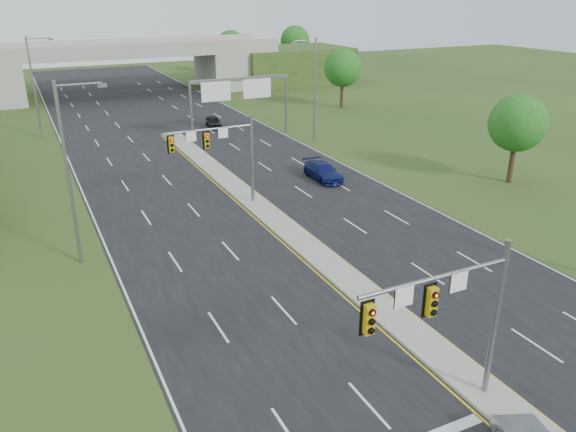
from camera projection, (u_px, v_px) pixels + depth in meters
The scene contains 17 objects.
ground at pixel (484, 394), 23.27m from camera, with size 240.00×240.00×0.00m, color #284217.
road at pixel (212, 169), 52.48m from camera, with size 24.00×160.00×0.02m, color black.
median at pixel (263, 210), 42.43m from camera, with size 2.00×54.00×0.16m, color gray.
lane_markings at pixel (229, 189), 47.15m from camera, with size 23.72×160.00×0.01m.
signal_mast_near at pixel (455, 309), 20.53m from camera, with size 6.62×0.60×7.00m.
signal_mast_far at pixel (224, 148), 41.39m from camera, with size 6.62×0.60×7.00m.
sign_gantry at pixel (239, 91), 61.50m from camera, with size 11.58×0.44×6.67m.
overpass at pixel (119, 71), 88.71m from camera, with size 80.00×14.00×8.10m.
lightpole_l_mid at pixel (71, 166), 32.31m from camera, with size 2.85×0.25×11.00m.
lightpole_l_far at pixel (35, 82), 61.52m from camera, with size 2.85×0.25×11.00m.
lightpole_r_far at pixel (313, 85), 59.74m from camera, with size 2.85×0.25×11.00m.
tree_r_near at pixel (518, 123), 46.91m from camera, with size 4.80×4.80×7.60m.
tree_r_mid at pixel (343, 68), 77.61m from camera, with size 5.20×5.20×8.12m.
tree_back_c at pixel (231, 45), 109.35m from camera, with size 5.60×5.60×8.32m.
tree_back_d at pixel (295, 41), 114.88m from camera, with size 6.00×6.00×8.85m.
car_far_b at pixel (323, 171), 49.28m from camera, with size 1.99×4.89×1.42m, color #0C144A.
car_far_c at pixel (214, 122), 67.97m from camera, with size 1.56×3.87×1.32m, color black.
Camera 1 is at (-15.51, -13.39, 15.57)m, focal length 35.00 mm.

